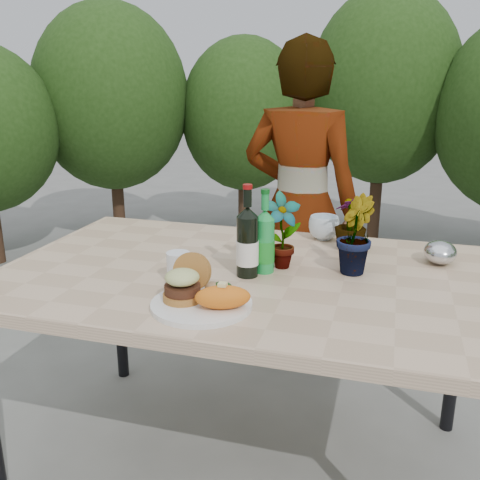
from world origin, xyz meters
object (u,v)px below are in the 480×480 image
(patio_table, at_px, (247,288))
(dinner_plate, at_px, (202,305))
(wine_bottle, at_px, (247,243))
(person, at_px, (300,207))

(patio_table, height_order, dinner_plate, dinner_plate)
(dinner_plate, bearing_deg, wine_bottle, 78.18)
(patio_table, height_order, wine_bottle, wine_bottle)
(wine_bottle, xyz_separation_m, person, (0.01, 0.91, -0.09))
(person, bearing_deg, wine_bottle, 94.54)
(patio_table, xyz_separation_m, person, (0.02, 0.87, 0.07))
(person, bearing_deg, dinner_plate, 91.93)
(dinner_plate, relative_size, person, 0.18)
(dinner_plate, xyz_separation_m, wine_bottle, (0.06, 0.27, 0.10))
(dinner_plate, height_order, person, person)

